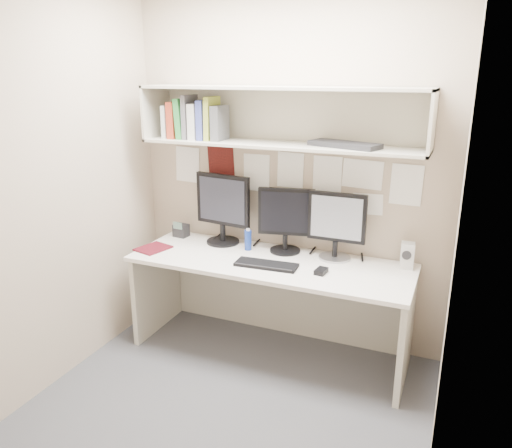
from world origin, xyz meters
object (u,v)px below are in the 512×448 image
at_px(monitor_right, 336,223).
at_px(speaker, 407,255).
at_px(maroon_notebook, 153,248).
at_px(desk_phone, 181,230).
at_px(monitor_center, 286,218).
at_px(keyboard, 266,265).
at_px(monitor_left, 223,207).
at_px(desk, 270,307).

xyz_separation_m(monitor_right, speaker, (0.50, 0.01, -0.17)).
xyz_separation_m(maroon_notebook, desk_phone, (0.04, 0.35, 0.05)).
distance_m(monitor_center, monitor_right, 0.38).
relative_size(keyboard, desk_phone, 3.24).
xyz_separation_m(monitor_right, keyboard, (-0.40, -0.34, -0.25)).
bearing_deg(monitor_left, monitor_center, 7.58).
xyz_separation_m(keyboard, speaker, (0.89, 0.35, 0.08)).
bearing_deg(monitor_right, keyboard, -139.56).
distance_m(maroon_notebook, desk_phone, 0.35).
xyz_separation_m(speaker, maroon_notebook, (-1.81, -0.36, -0.08)).
bearing_deg(monitor_right, desk_phone, -179.81).
distance_m(monitor_right, keyboard, 0.58).
height_order(speaker, maroon_notebook, speaker).
relative_size(monitor_left, maroon_notebook, 2.28).
xyz_separation_m(desk, monitor_center, (0.04, 0.22, 0.62)).
height_order(monitor_right, speaker, monitor_right).
distance_m(speaker, desk_phone, 1.77).
bearing_deg(desk, speaker, 14.10).
relative_size(monitor_center, desk_phone, 3.60).
relative_size(maroon_notebook, desk_phone, 1.78).
xyz_separation_m(keyboard, maroon_notebook, (-0.92, -0.01, -0.00)).
distance_m(desk, maroon_notebook, 0.98).
relative_size(monitor_left, speaker, 3.03).
bearing_deg(speaker, desk, -171.55).
relative_size(monitor_center, keyboard, 1.11).
xyz_separation_m(monitor_left, speaker, (1.39, 0.01, -0.20)).
bearing_deg(maroon_notebook, monitor_left, 54.21).
height_order(monitor_left, monitor_center, monitor_left).
height_order(keyboard, maroon_notebook, keyboard).
xyz_separation_m(desk, desk_phone, (-0.86, 0.22, 0.42)).
bearing_deg(desk, keyboard, -81.83).
height_order(desk, monitor_left, monitor_left).
bearing_deg(desk, monitor_right, 27.95).
xyz_separation_m(monitor_center, maroon_notebook, (-0.93, -0.35, -0.25)).
bearing_deg(keyboard, monitor_center, 83.29).
distance_m(speaker, maroon_notebook, 1.84).
xyz_separation_m(monitor_center, speaker, (0.87, 0.01, -0.17)).
height_order(monitor_center, desk_phone, monitor_center).
height_order(monitor_left, maroon_notebook, monitor_left).
relative_size(monitor_left, monitor_center, 1.13).
distance_m(monitor_left, maroon_notebook, 0.61).
bearing_deg(keyboard, speaker, 17.76).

